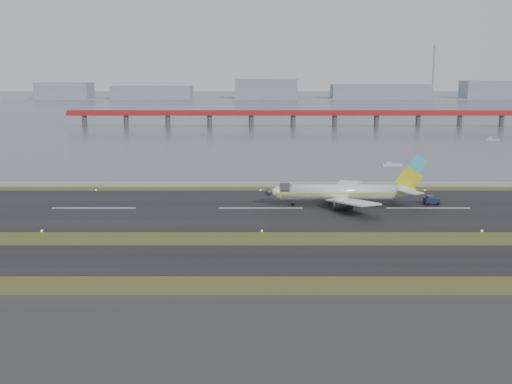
{
  "coord_description": "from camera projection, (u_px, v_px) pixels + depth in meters",
  "views": [
    {
      "loc": [
        -1.18,
        -119.56,
        32.68
      ],
      "look_at": [
        -1.21,
        22.0,
        5.55
      ],
      "focal_mm": 45.0,
      "sensor_mm": 36.0,
      "label": 1
    }
  ],
  "objects": [
    {
      "name": "pushback_tug",
      "position": [
        431.0,
        200.0,
        156.89
      ],
      "size": [
        3.98,
        2.78,
        2.33
      ],
      "rotation": [
        0.0,
        0.0,
        0.2
      ],
      "color": "#161B3D",
      "rests_on": "ground"
    },
    {
      "name": "workboat_far",
      "position": [
        493.0,
        140.0,
        298.81
      ],
      "size": [
        6.32,
        3.94,
        1.47
      ],
      "rotation": [
        0.0,
        0.0,
        -0.37
      ],
      "color": "silver",
      "rests_on": "ground"
    },
    {
      "name": "red_pier",
      "position": [
        293.0,
        114.0,
        367.73
      ],
      "size": [
        260.0,
        5.0,
        10.2
      ],
      "color": "red",
      "rests_on": "ground"
    },
    {
      "name": "workboat_near",
      "position": [
        392.0,
        165.0,
        219.65
      ],
      "size": [
        6.67,
        2.11,
        1.62
      ],
      "rotation": [
        0.0,
        0.0,
        0.0
      ],
      "color": "silver",
      "rests_on": "ground"
    },
    {
      "name": "bay_water",
      "position": [
        257.0,
        106.0,
        575.35
      ],
      "size": [
        1400.0,
        800.0,
        1.3
      ],
      "primitive_type": "cube",
      "color": "#495769",
      "rests_on": "ground"
    },
    {
      "name": "airliner",
      "position": [
        345.0,
        192.0,
        155.1
      ],
      "size": [
        38.52,
        32.89,
        12.8
      ],
      "color": "white",
      "rests_on": "ground"
    },
    {
      "name": "ground",
      "position": [
        262.0,
        242.0,
        123.57
      ],
      "size": [
        1000.0,
        1000.0,
        0.0
      ],
      "primitive_type": "plane",
      "color": "#3C4719",
      "rests_on": "ground"
    },
    {
      "name": "far_shoreline",
      "position": [
        269.0,
        93.0,
        731.35
      ],
      "size": [
        1400.0,
        80.0,
        60.5
      ],
      "color": "gray",
      "rests_on": "ground"
    },
    {
      "name": "runway_strip",
      "position": [
        261.0,
        208.0,
        153.03
      ],
      "size": [
        1000.0,
        45.0,
        0.1
      ],
      "primitive_type": "cube",
      "color": "black",
      "rests_on": "ground"
    },
    {
      "name": "apron_strip",
      "position": [
        267.0,
        375.0,
        69.55
      ],
      "size": [
        1000.0,
        50.0,
        0.1
      ],
      "primitive_type": "cube",
      "color": "#29292C",
      "rests_on": "ground"
    },
    {
      "name": "seawall",
      "position": [
        260.0,
        184.0,
        182.41
      ],
      "size": [
        1000.0,
        2.5,
        1.0
      ],
      "primitive_type": "cube",
      "color": "gray",
      "rests_on": "ground"
    },
    {
      "name": "taxiway_strip",
      "position": [
        263.0,
        260.0,
        111.78
      ],
      "size": [
        1000.0,
        18.0,
        0.1
      ],
      "primitive_type": "cube",
      "color": "black",
      "rests_on": "ground"
    }
  ]
}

